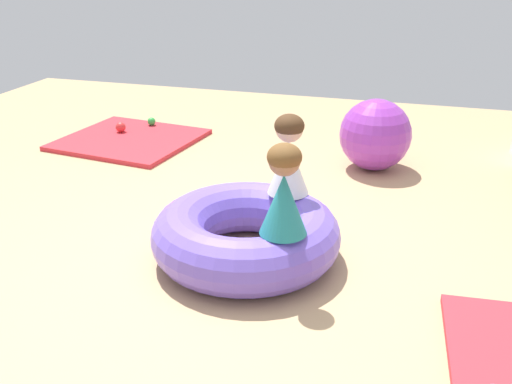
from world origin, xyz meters
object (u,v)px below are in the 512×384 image
at_px(play_ball_green, 152,121).
at_px(inflatable_cushion, 246,234).
at_px(child_in_white, 289,155).
at_px(play_ball_red, 121,127).
at_px(exercise_ball_large, 375,135).
at_px(child_in_teal, 284,191).

bearing_deg(play_ball_green, inflatable_cushion, -52.83).
relative_size(child_in_white, play_ball_red, 5.10).
distance_m(play_ball_green, exercise_ball_large, 2.25).
bearing_deg(exercise_ball_large, child_in_white, -104.56).
bearing_deg(play_ball_red, child_in_white, -38.54).
bearing_deg(inflatable_cushion, child_in_white, 61.41).
xyz_separation_m(play_ball_red, play_ball_green, (0.18, 0.28, -0.01)).
relative_size(child_in_teal, child_in_white, 1.00).
relative_size(inflatable_cushion, play_ball_green, 13.88).
distance_m(inflatable_cushion, child_in_white, 0.52).
bearing_deg(child_in_teal, play_ball_green, -170.51).
relative_size(play_ball_red, play_ball_green, 1.21).
bearing_deg(exercise_ball_large, play_ball_red, 175.40).
bearing_deg(inflatable_cushion, child_in_teal, -38.97).
relative_size(child_in_white, play_ball_green, 6.19).
relative_size(play_ball_green, exercise_ball_large, 0.14).
bearing_deg(child_in_teal, play_ball_red, -164.42).
relative_size(play_ball_red, exercise_ball_large, 0.17).
height_order(inflatable_cushion, child_in_white, child_in_white).
height_order(play_ball_red, play_ball_green, play_ball_red).
distance_m(child_in_teal, exercise_ball_large, 1.96).
distance_m(child_in_teal, play_ball_green, 3.11).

